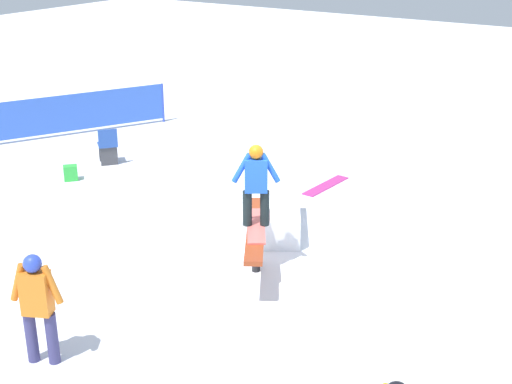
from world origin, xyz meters
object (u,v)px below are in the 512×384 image
(loose_snowboard_magenta, at_px, (326,186))
(backpack_on_snow, at_px, (71,173))
(bystander_orange, at_px, (37,303))
(rail_feature, at_px, (256,233))
(folding_chair, at_px, (108,147))
(main_rider_on_rail, at_px, (256,186))

(loose_snowboard_magenta, distance_m, backpack_on_snow, 5.65)
(bystander_orange, bearing_deg, rail_feature, -129.55)
(bystander_orange, relative_size, folding_chair, 1.78)
(folding_chair, distance_m, backpack_on_snow, 1.31)
(main_rider_on_rail, xyz_separation_m, backpack_on_snow, (-1.36, -5.81, -1.33))
(bystander_orange, height_order, loose_snowboard_magenta, bystander_orange)
(main_rider_on_rail, height_order, backpack_on_snow, main_rider_on_rail)
(loose_snowboard_magenta, bearing_deg, main_rider_on_rail, -163.23)
(rail_feature, height_order, bystander_orange, bystander_orange)
(folding_chair, bearing_deg, bystander_orange, 77.34)
(rail_feature, relative_size, folding_chair, 2.60)
(backpack_on_snow, bearing_deg, rail_feature, -61.21)
(rail_feature, distance_m, folding_chair, 6.47)
(loose_snowboard_magenta, relative_size, folding_chair, 1.65)
(loose_snowboard_magenta, distance_m, folding_chair, 5.25)
(rail_feature, bearing_deg, bystander_orange, -45.60)
(main_rider_on_rail, relative_size, loose_snowboard_magenta, 0.96)
(loose_snowboard_magenta, xyz_separation_m, backpack_on_snow, (2.77, -4.92, 0.16))
(folding_chair, bearing_deg, main_rider_on_rail, 105.11)
(main_rider_on_rail, height_order, bystander_orange, main_rider_on_rail)
(main_rider_on_rail, height_order, loose_snowboard_magenta, main_rider_on_rail)
(folding_chair, bearing_deg, loose_snowboard_magenta, 145.70)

